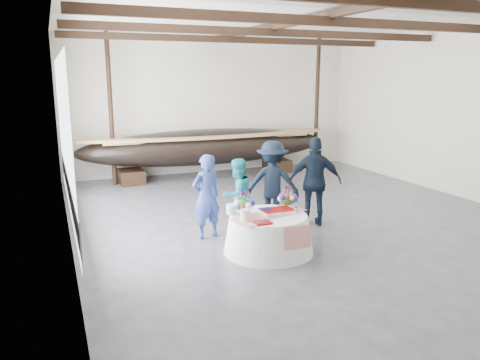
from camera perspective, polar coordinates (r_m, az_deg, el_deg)
name	(u,v)px	position (r m, az deg, el deg)	size (l,w,h in m)	color
floor	(299,217)	(11.00, 7.21, -4.55)	(10.00, 12.00, 0.01)	#3D3D42
wall_back	(213,105)	(16.04, -3.25, 9.07)	(10.00, 0.02, 4.50)	silver
wall_left	(62,130)	(9.18, -20.85, 5.71)	(0.02, 12.00, 4.50)	silver
wall_right	(469,114)	(13.74, 26.13, 7.25)	(0.02, 12.00, 4.50)	silver
ceiling	(305,14)	(10.60, 7.91, 19.40)	(10.00, 12.00, 0.01)	white
pavilion_structure	(285,41)	(11.30, 5.55, 16.49)	(9.80, 11.76, 4.50)	black
open_bay	(65,146)	(10.23, -20.56, 3.95)	(0.03, 7.00, 3.20)	silver
longboat_display	(208,147)	(15.15, -3.90, 4.09)	(8.32, 1.66, 1.56)	black
banquet_table	(269,233)	(8.75, 3.50, -6.52)	(1.67, 1.67, 0.72)	silver
tabletop_items	(265,206)	(8.69, 3.08, -3.13)	(1.64, 1.06, 0.40)	red
guest_woman_blue	(206,196)	(9.39, -4.12, -2.02)	(0.63, 0.41, 1.72)	navy
guest_woman_teal	(237,195)	(9.84, -0.36, -1.82)	(0.75, 0.59, 1.55)	teal
guest_man_left	(272,183)	(10.27, 3.95, -0.34)	(1.20, 0.69, 1.86)	black
guest_man_right	(315,182)	(10.28, 9.14, -0.19)	(1.14, 0.48, 1.95)	black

